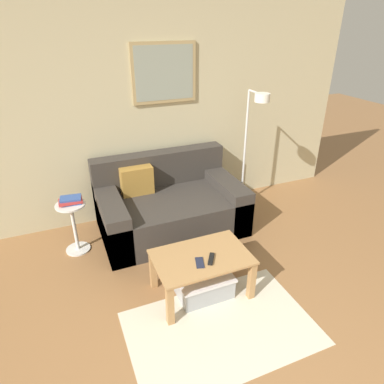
# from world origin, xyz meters

# --- Properties ---
(wall_back) EXTENTS (5.60, 0.09, 2.55)m
(wall_back) POSITION_xyz_m (0.01, 3.08, 1.28)
(wall_back) COLOR #C6BC93
(wall_back) RESTS_ON ground_plane
(area_rug) EXTENTS (1.48, 0.95, 0.01)m
(area_rug) POSITION_xyz_m (0.13, 0.99, 0.00)
(area_rug) COLOR beige
(area_rug) RESTS_ON ground_plane
(couch) EXTENTS (1.59, 0.99, 0.82)m
(couch) POSITION_xyz_m (0.24, 2.56, 0.28)
(couch) COLOR #38332D
(couch) RESTS_ON ground_plane
(coffee_table) EXTENTS (0.83, 0.54, 0.40)m
(coffee_table) POSITION_xyz_m (0.15, 1.43, 0.32)
(coffee_table) COLOR #AD7F4C
(coffee_table) RESTS_ON ground_plane
(storage_bin) EXTENTS (0.49, 0.45, 0.21)m
(storage_bin) POSITION_xyz_m (0.16, 1.45, 0.11)
(storage_bin) COLOR #9EA3A8
(storage_bin) RESTS_ON ground_plane
(floor_lamp) EXTENTS (0.24, 0.47, 1.50)m
(floor_lamp) POSITION_xyz_m (1.29, 2.56, 0.96)
(floor_lamp) COLOR silver
(floor_lamp) RESTS_ON ground_plane
(side_table) EXTENTS (0.30, 0.30, 0.56)m
(side_table) POSITION_xyz_m (-0.81, 2.52, 0.33)
(side_table) COLOR silver
(side_table) RESTS_ON ground_plane
(book_stack) EXTENTS (0.23, 0.18, 0.06)m
(book_stack) POSITION_xyz_m (-0.80, 2.54, 0.59)
(book_stack) COLOR #335199
(book_stack) RESTS_ON side_table
(remote_control) EXTENTS (0.11, 0.15, 0.02)m
(remote_control) POSITION_xyz_m (0.20, 1.36, 0.41)
(remote_control) COLOR black
(remote_control) RESTS_ON coffee_table
(cell_phone) EXTENTS (0.10, 0.15, 0.01)m
(cell_phone) POSITION_xyz_m (0.10, 1.35, 0.40)
(cell_phone) COLOR #1E2338
(cell_phone) RESTS_ON coffee_table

